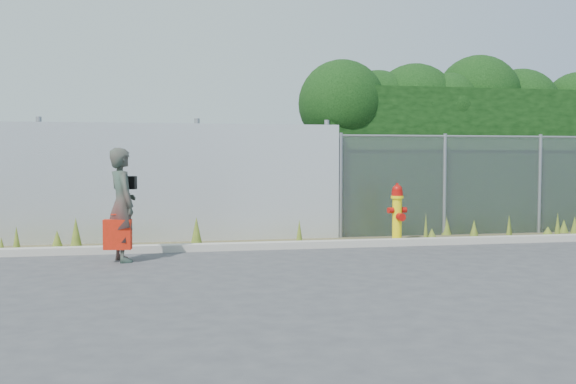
# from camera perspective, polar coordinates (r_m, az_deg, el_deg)

# --- Properties ---
(ground) EXTENTS (80.00, 80.00, 0.00)m
(ground) POSITION_cam_1_polar(r_m,az_deg,el_deg) (9.41, 3.43, -6.52)
(ground) COLOR #3E3D40
(ground) RESTS_ON ground
(curb) EXTENTS (16.00, 0.22, 0.12)m
(curb) POSITION_cam_1_polar(r_m,az_deg,el_deg) (11.13, 1.13, -4.72)
(curb) COLOR #AAA59A
(curb) RESTS_ON ground
(weed_strip) EXTENTS (16.00, 1.31, 0.54)m
(weed_strip) POSITION_cam_1_polar(r_m,az_deg,el_deg) (11.82, 1.67, -3.92)
(weed_strip) COLOR brown
(weed_strip) RESTS_ON ground
(corrugated_fence) EXTENTS (8.50, 0.21, 2.30)m
(corrugated_fence) POSITION_cam_1_polar(r_m,az_deg,el_deg) (12.04, -15.40, 0.74)
(corrugated_fence) COLOR silver
(corrugated_fence) RESTS_ON ground
(chainlink_fence) EXTENTS (6.50, 0.07, 2.05)m
(chainlink_fence) POSITION_cam_1_polar(r_m,az_deg,el_deg) (13.67, 17.73, 0.66)
(chainlink_fence) COLOR gray
(chainlink_fence) RESTS_ON ground
(hedge) EXTENTS (7.79, 2.11, 3.82)m
(hedge) POSITION_cam_1_polar(r_m,az_deg,el_deg) (14.56, 15.50, 5.10)
(hedge) COLOR black
(hedge) RESTS_ON ground
(fire_hydrant) EXTENTS (0.37, 0.33, 1.10)m
(fire_hydrant) POSITION_cam_1_polar(r_m,az_deg,el_deg) (12.01, 9.68, -1.92)
(fire_hydrant) COLOR #FFE90D
(fire_hydrant) RESTS_ON ground
(woman) EXTENTS (0.60, 0.73, 1.71)m
(woman) POSITION_cam_1_polar(r_m,az_deg,el_deg) (9.97, -14.53, -1.11)
(woman) COLOR #0F624F
(woman) RESTS_ON ground
(red_tote_bag) EXTENTS (0.40, 0.15, 0.53)m
(red_tote_bag) POSITION_cam_1_polar(r_m,az_deg,el_deg) (9.87, -14.91, -3.66)
(red_tote_bag) COLOR #AF1E0A
(black_shoulder_bag) EXTENTS (0.27, 0.11, 0.20)m
(black_shoulder_bag) POSITION_cam_1_polar(r_m,az_deg,el_deg) (10.18, -14.09, 0.81)
(black_shoulder_bag) COLOR black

